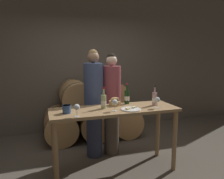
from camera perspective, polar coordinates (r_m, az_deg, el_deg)
The scene contains 15 objects.
ground_plane at distance 3.41m, azimuth 0.66°, elevation -20.36°, with size 10.00×10.00×0.00m, color #564F44.
stone_wall_back at distance 4.94m, azimuth -6.87°, elevation 8.12°, with size 10.00×0.12×3.20m.
barrel_stack at distance 4.52m, azimuth -5.18°, elevation -5.70°, with size 1.93×0.93×1.18m.
tasting_table at distance 3.10m, azimuth 0.69°, elevation -7.44°, with size 1.79×0.61×0.93m.
person_left at distance 3.56m, azimuth -4.76°, elevation -3.48°, with size 0.31×0.31×1.76m.
person_right at distance 3.64m, azimuth -0.10°, elevation -3.64°, with size 0.30×0.30×1.70m.
wine_bottle_red at distance 3.34m, azimuth 3.91°, elevation -1.95°, with size 0.08×0.08×0.31m.
wine_bottle_white at distance 3.04m, azimuth -2.20°, elevation -3.14°, with size 0.08×0.08×0.30m.
wine_bottle_rose at distance 3.29m, azimuth 11.05°, elevation -2.36°, with size 0.08×0.08×0.30m.
blue_crock at distance 2.87m, azimuth -11.75°, elevation -4.94°, with size 0.12×0.12×0.10m.
bread_basket at distance 3.24m, azimuth 0.76°, elevation -3.33°, with size 0.18×0.18×0.12m.
cheese_plate at distance 3.00m, azimuth 4.98°, elevation -5.14°, with size 0.27×0.27×0.04m.
wine_glass_far_left at distance 2.67m, azimuth -9.19°, elevation -4.66°, with size 0.08×0.08×0.16m.
wine_glass_left at distance 2.90m, azimuth 0.74°, elevation -3.43°, with size 0.08×0.08×0.16m.
wine_glass_center at distance 3.13m, azimuth 11.75°, elevation -2.71°, with size 0.08×0.08×0.16m.
Camera 1 is at (-0.94, -2.82, 1.68)m, focal length 35.00 mm.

